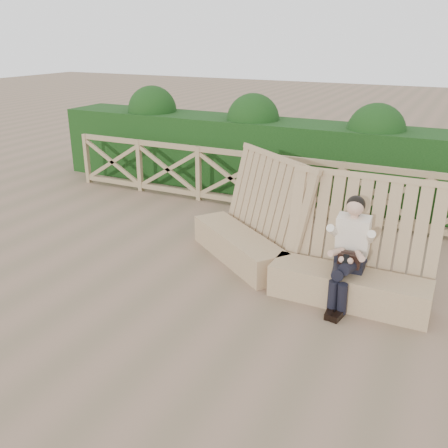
% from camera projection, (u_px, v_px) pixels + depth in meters
% --- Properties ---
extents(ground, '(60.00, 60.00, 0.00)m').
position_uv_depth(ground, '(211.00, 301.00, 6.32)').
color(ground, brown).
rests_on(ground, ground).
extents(bench, '(3.67, 1.79, 1.55)m').
position_uv_depth(bench, '(293.00, 251.00, 6.79)').
color(bench, '#957855').
rests_on(bench, ground).
extents(woman, '(0.41, 0.85, 1.37)m').
position_uv_depth(woman, '(350.00, 249.00, 6.05)').
color(woman, black).
rests_on(woman, ground).
extents(guardrail, '(10.10, 0.09, 1.10)m').
position_uv_depth(guardrail, '(301.00, 187.00, 9.04)').
color(guardrail, '#86704E').
rests_on(guardrail, ground).
extents(hedge, '(12.00, 1.20, 1.50)m').
position_uv_depth(hedge, '(321.00, 162.00, 9.97)').
color(hedge, black).
rests_on(hedge, ground).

